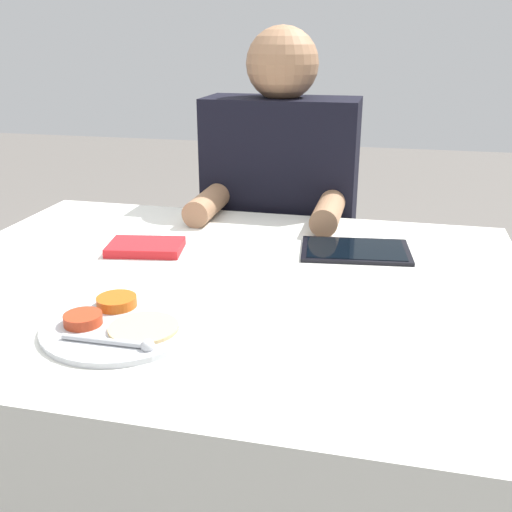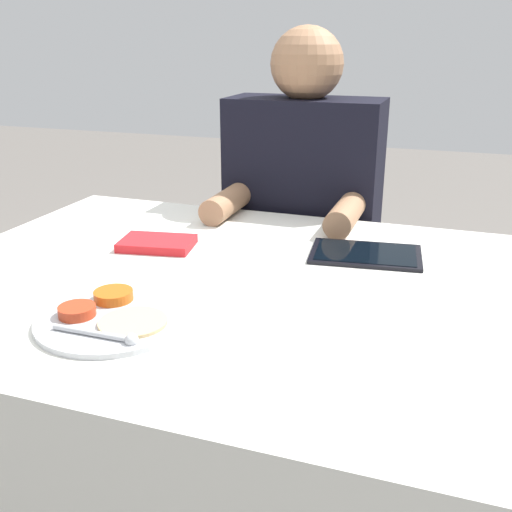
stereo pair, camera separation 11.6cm
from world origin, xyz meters
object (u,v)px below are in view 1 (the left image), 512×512
Objects in this scene: person_diner at (279,257)px; tablet_device at (355,250)px; thali_tray at (120,323)px; red_notebook at (146,248)px.

tablet_device is at bearing -57.33° from person_diner.
person_diner is at bearing 82.73° from thali_tray.
red_notebook reaches higher than tablet_device.
thali_tray is 0.21× the size of person_diner.
tablet_device is at bearing 12.36° from red_notebook.
person_diner is at bearing 66.05° from red_notebook.
red_notebook is at bearing 106.48° from thali_tray.
thali_tray is at bearing -97.27° from person_diner.
person_diner is (0.22, 0.49, -0.18)m from red_notebook.
tablet_device is 0.49m from person_diner.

